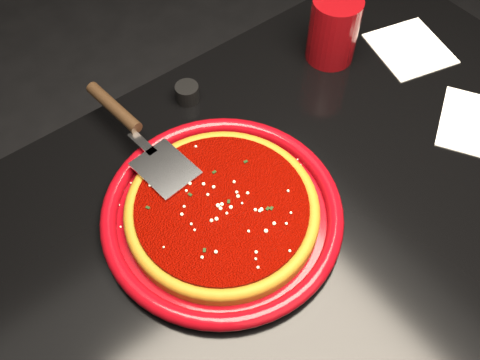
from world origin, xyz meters
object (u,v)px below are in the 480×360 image
object	(u,v)px
table	(293,288)
plate	(222,213)
pizza_server	(138,134)
ramekin	(187,93)
cup	(333,30)

from	to	relation	value
table	plate	xyz separation A→B (m)	(-0.14, 0.06, 0.39)
table	plate	world-z (taller)	plate
plate	pizza_server	bearing A→B (deg)	98.78
pizza_server	ramekin	bearing A→B (deg)	15.87
table	plate	distance (m)	0.42
pizza_server	table	bearing A→B (deg)	-62.68
plate	cup	distance (m)	0.44
ramekin	table	bearing A→B (deg)	-83.81
cup	ramekin	distance (m)	0.31
table	cup	bearing A→B (deg)	41.96
cup	plate	bearing A→B (deg)	-156.68
plate	pizza_server	xyz separation A→B (m)	(-0.03, 0.20, 0.03)
pizza_server	cup	world-z (taller)	cup
plate	ramekin	world-z (taller)	ramekin
table	ramekin	size ratio (longest dim) A/B	26.80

